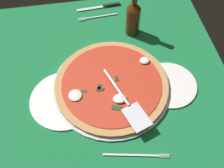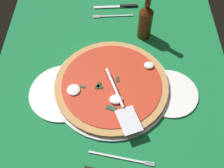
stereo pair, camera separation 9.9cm
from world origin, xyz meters
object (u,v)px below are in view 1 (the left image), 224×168
pizza_server (127,102)px  dinner_plate_left (169,85)px  place_setting_near (100,12)px  beer_bottle (133,17)px  pizza (112,84)px  place_setting_far (131,164)px  dinner_plate_right (64,100)px

pizza_server → dinner_plate_left: bearing=91.8°
place_setting_near → beer_bottle: beer_bottle is taller
pizza_server → beer_bottle: bearing=144.8°
pizza → beer_bottle: size_ratio=1.76×
place_setting_near → pizza: bearing=84.3°
place_setting_near → place_setting_far: size_ratio=0.87×
dinner_plate_left → pizza: pizza is taller
beer_bottle → pizza_server: bearing=75.1°
dinner_plate_right → pizza: 18.10cm
dinner_plate_left → pizza_server: 19.46cm
dinner_plate_left → place_setting_far: size_ratio=0.88×
dinner_plate_left → dinner_plate_right: (38.86, 0.14, 0.00)cm
pizza_server → place_setting_far: 20.38cm
dinner_plate_right → place_setting_near: (-19.31, -44.64, -0.14)cm
dinner_plate_right → pizza: bearing=-171.2°
dinner_plate_right → pizza: size_ratio=0.59×
dinner_plate_right → pizza_server: size_ratio=0.93×
pizza_server → place_setting_far: size_ratio=1.14×
place_setting_far → beer_bottle: beer_bottle is taller
pizza → dinner_plate_left: bearing=172.9°
dinner_plate_right → beer_bottle: (-30.95, -29.45, 8.40)cm
dinner_plate_left → beer_bottle: size_ratio=0.87×
pizza → beer_bottle: (-13.13, -26.69, 6.87)cm
dinner_plate_right → beer_bottle: size_ratio=1.04×
place_setting_far → pizza_server: bearing=94.0°
place_setting_near → pizza_server: bearing=88.5°
place_setting_far → beer_bottle: bearing=88.7°
dinner_plate_left → place_setting_near: 48.61cm
pizza_server → beer_bottle: 37.96cm
pizza_server → place_setting_near: 51.84cm
pizza_server → place_setting_far: (2.36, 19.80, -4.24)cm
pizza_server → dinner_plate_right: bearing=-128.4°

